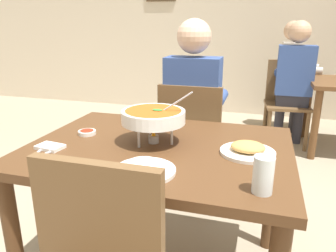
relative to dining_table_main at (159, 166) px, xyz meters
The scene contains 16 objects.
cafe_rear_partition 3.61m from the dining_table_main, 90.00° to the left, with size 10.00×0.10×3.00m, color beige.
dining_table_main is the anchor object (origin of this frame).
chair_diner_main 0.75m from the dining_table_main, 90.00° to the left, with size 0.44×0.44×0.90m.
diner_main 0.78m from the dining_table_main, 90.00° to the left, with size 0.40×0.45×1.31m.
curry_bowl 0.24m from the dining_table_main, 142.48° to the left, with size 0.33×0.30×0.26m.
rice_plate 0.32m from the dining_table_main, 82.56° to the right, with size 0.24×0.24×0.06m.
appetizer_plate 0.42m from the dining_table_main, ahead, with size 0.24×0.24×0.06m.
sauce_dish 0.42m from the dining_table_main, behind, with size 0.09×0.09×0.02m.
napkin_folded 0.51m from the dining_table_main, 158.84° to the right, with size 0.12×0.08×0.02m, color white.
fork_utensil 0.55m from the dining_table_main, 154.63° to the right, with size 0.01×0.17×0.01m, color silver.
spoon_utensil 0.50m from the dining_table_main, 152.13° to the right, with size 0.01×0.17×0.01m, color silver.
drink_glass 0.60m from the dining_table_main, 34.68° to the right, with size 0.07×0.07×0.13m.
chair_bg_middle 2.46m from the dining_table_main, 73.52° to the left, with size 0.48×0.48×0.90m.
chair_bg_right 2.90m from the dining_table_main, 74.01° to the left, with size 0.44×0.44×0.90m.
patron_bg_middle 2.38m from the dining_table_main, 71.67° to the left, with size 0.40×0.45×1.31m.
patron_bg_right 2.92m from the dining_table_main, 74.74° to the left, with size 0.45×0.40×1.31m.
Camera 1 is at (0.45, -1.36, 1.28)m, focal length 34.83 mm.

